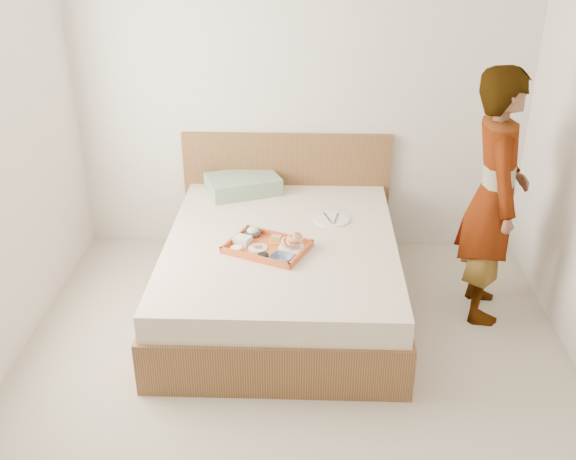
# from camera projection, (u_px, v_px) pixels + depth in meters

# --- Properties ---
(ground) EXTENTS (3.50, 4.00, 0.01)m
(ground) POSITION_uv_depth(u_px,v_px,m) (292.00, 400.00, 3.90)
(ground) COLOR #BAB29D
(ground) RESTS_ON ground
(wall_back) EXTENTS (3.50, 0.01, 2.60)m
(wall_back) POSITION_uv_depth(u_px,v_px,m) (300.00, 89.00, 5.11)
(wall_back) COLOR silver
(wall_back) RESTS_ON ground
(bed) EXTENTS (1.65, 2.00, 0.53)m
(bed) POSITION_uv_depth(u_px,v_px,m) (281.00, 273.00, 4.68)
(bed) COLOR brown
(bed) RESTS_ON ground
(headboard) EXTENTS (1.65, 0.06, 0.95)m
(headboard) POSITION_uv_depth(u_px,v_px,m) (287.00, 190.00, 5.45)
(headboard) COLOR brown
(headboard) RESTS_ON ground
(pillow) EXTENTS (0.64, 0.54, 0.13)m
(pillow) POSITION_uv_depth(u_px,v_px,m) (243.00, 184.00, 5.26)
(pillow) COLOR gray
(pillow) RESTS_ON bed
(tray) EXTENTS (0.61, 0.54, 0.05)m
(tray) POSITION_uv_depth(u_px,v_px,m) (267.00, 247.00, 4.42)
(tray) COLOR #CC5A23
(tray) RESTS_ON bed
(prawn_plate) EXTENTS (0.23, 0.23, 0.01)m
(prawn_plate) POSITION_uv_depth(u_px,v_px,m) (292.00, 248.00, 4.40)
(prawn_plate) COLOR white
(prawn_plate) RESTS_ON tray
(navy_bowl_big) EXTENTS (0.19, 0.19, 0.04)m
(navy_bowl_big) POSITION_uv_depth(u_px,v_px,m) (281.00, 258.00, 4.26)
(navy_bowl_big) COLOR #121E43
(navy_bowl_big) RESTS_ON tray
(sauce_dish) EXTENTS (0.10, 0.10, 0.03)m
(sauce_dish) POSITION_uv_depth(u_px,v_px,m) (263.00, 256.00, 4.29)
(sauce_dish) COLOR black
(sauce_dish) RESTS_ON tray
(meat_plate) EXTENTS (0.17, 0.17, 0.01)m
(meat_plate) POSITION_uv_depth(u_px,v_px,m) (258.00, 248.00, 4.41)
(meat_plate) COLOR white
(meat_plate) RESTS_ON tray
(bread_plate) EXTENTS (0.16, 0.16, 0.01)m
(bread_plate) POSITION_uv_depth(u_px,v_px,m) (278.00, 240.00, 4.50)
(bread_plate) COLOR orange
(bread_plate) RESTS_ON tray
(salad_bowl) EXTENTS (0.15, 0.15, 0.03)m
(salad_bowl) POSITION_uv_depth(u_px,v_px,m) (253.00, 233.00, 4.57)
(salad_bowl) COLOR #121E43
(salad_bowl) RESTS_ON tray
(plastic_tub) EXTENTS (0.13, 0.12, 0.05)m
(plastic_tub) POSITION_uv_depth(u_px,v_px,m) (242.00, 240.00, 4.47)
(plastic_tub) COLOR silver
(plastic_tub) RESTS_ON tray
(cheese_round) EXTENTS (0.10, 0.10, 0.03)m
(cheese_round) POSITION_uv_depth(u_px,v_px,m) (236.00, 249.00, 4.38)
(cheese_round) COLOR white
(cheese_round) RESTS_ON tray
(dinner_plate) EXTENTS (0.26, 0.26, 0.01)m
(dinner_plate) POSITION_uv_depth(u_px,v_px,m) (332.00, 219.00, 4.82)
(dinner_plate) COLOR white
(dinner_plate) RESTS_ON bed
(person) EXTENTS (0.46, 0.66, 1.72)m
(person) POSITION_uv_depth(u_px,v_px,m) (494.00, 197.00, 4.38)
(person) COLOR silver
(person) RESTS_ON ground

